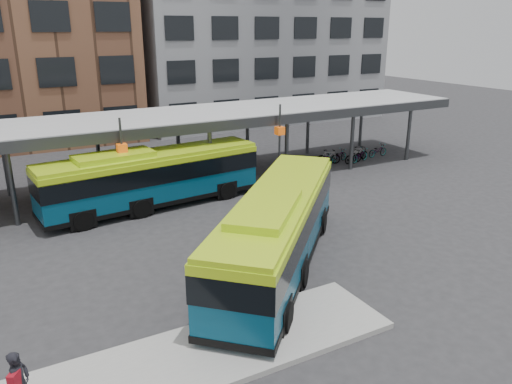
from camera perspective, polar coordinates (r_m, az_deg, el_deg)
name	(u,v)px	position (r m, az deg, el deg)	size (l,w,h in m)	color
ground	(277,279)	(18.89, 2.47, -9.87)	(120.00, 120.00, 0.00)	#28282B
boarding_island	(162,369)	(14.60, -10.69, -19.29)	(14.00, 3.00, 0.18)	gray
canopy	(159,121)	(28.83, -11.07, 8.01)	(40.00, 6.53, 4.80)	#999B9E
building_grey	(249,15)	(52.38, -0.82, 19.57)	(24.00, 14.00, 20.00)	slate
bus_front	(278,227)	(18.96, 2.48, -4.03)	(10.09, 10.33, 3.28)	navy
bus_rear	(151,177)	(26.06, -11.88, 1.72)	(11.54, 3.53, 3.13)	navy
pedestrian	(20,384)	(13.57, -25.39, -19.21)	(0.68, 0.75, 1.72)	black
bike_rack	(350,155)	(35.23, 10.65, 4.17)	(6.57, 1.78, 1.02)	slate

